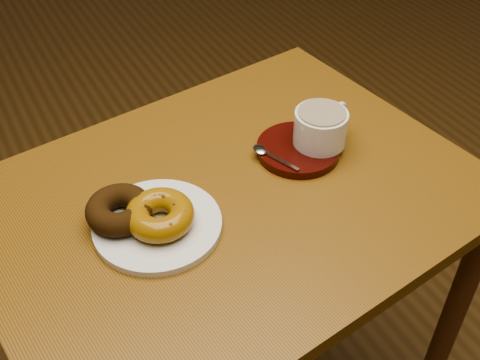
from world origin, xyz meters
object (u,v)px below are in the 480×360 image
donut_plate (158,225)px  saucer (298,149)px  coffee_cup (321,127)px  cafe_table (230,243)px

donut_plate → saucer: bearing=10.1°
saucer → coffee_cup: size_ratio=1.23×
cafe_table → donut_plate: donut_plate is taller
cafe_table → donut_plate: bearing=179.8°
cafe_table → donut_plate: size_ratio=4.42×
saucer → coffee_cup: 0.06m
donut_plate → coffee_cup: bearing=7.7°
coffee_cup → cafe_table: bearing=168.8°
donut_plate → saucer: size_ratio=1.35×
saucer → donut_plate: bearing=-169.9°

